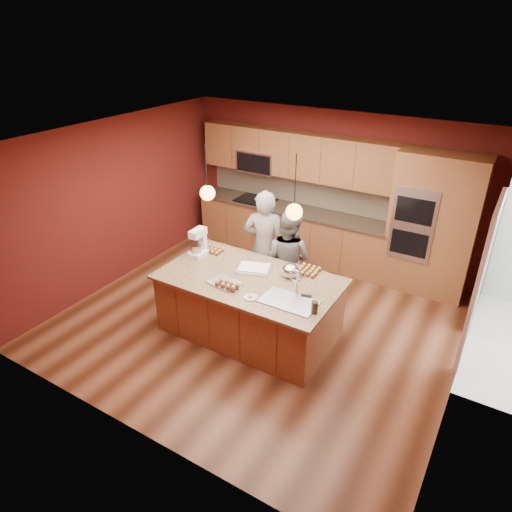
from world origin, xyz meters
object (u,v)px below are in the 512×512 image
Objects in this scene: person_left at (265,246)px; mixing_bowl at (290,271)px; island at (250,305)px; person_right at (288,259)px; stand_mixer at (198,244)px.

mixing_bowl is at bearing 121.25° from person_left.
person_right is at bearing 84.24° from island.
person_left is 4.39× the size of stand_mixer.
island is 1.55× the size of person_right.
mixing_bowl is at bearing 123.91° from person_right.
mixing_bowl is (0.45, 0.32, 0.54)m from island.
person_left is (-0.32, 0.94, 0.44)m from island.
person_left is 1.00m from mixing_bowl.
stand_mixer is at bearing 38.04° from person_right.
stand_mixer is 1.73× the size of mixing_bowl.
island is at bearing 89.05° from person_left.
person_left is 7.58× the size of mixing_bowl.
person_right is 6.60× the size of mixing_bowl.
person_left is at bearing 4.26° from person_right.
island is at bearing -145.00° from mixing_bowl.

